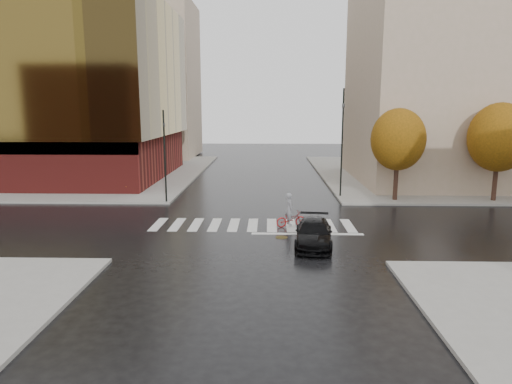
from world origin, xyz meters
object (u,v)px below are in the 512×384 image
traffic_light_ne (342,135)px  fire_hydrant (127,189)px  traffic_light_nw (165,151)px  cyclist (290,215)px  sedan (314,233)px

traffic_light_ne → fire_hydrant: bearing=-14.4°
traffic_light_nw → fire_hydrant: (-3.70, 2.82, -3.16)m
cyclist → traffic_light_nw: size_ratio=0.31×
traffic_light_nw → traffic_light_ne: 12.88m
traffic_light_nw → traffic_light_ne: size_ratio=0.81×
sedan → traffic_light_nw: size_ratio=0.68×
cyclist → traffic_light_nw: 10.85m
sedan → traffic_light_ne: (3.18, 12.14, 4.09)m
fire_hydrant → cyclist: bearing=-36.3°
sedan → fire_hydrant: size_ratio=6.36×
sedan → cyclist: (-0.98, 3.57, 0.04)m
traffic_light_ne → fire_hydrant: size_ratio=11.57×
cyclist → sedan: bearing=179.4°
traffic_light_nw → fire_hydrant: 5.62m
traffic_light_ne → cyclist: bearing=51.0°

